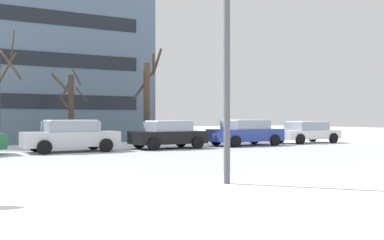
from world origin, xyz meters
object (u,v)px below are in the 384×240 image
(parked_car_silver, at_px, (71,136))
(parked_car_white, at_px, (307,132))
(street_lamp, at_px, (238,47))
(parked_car_black, at_px, (168,134))
(parked_car_blue, at_px, (245,132))

(parked_car_silver, distance_m, parked_car_white, 15.13)
(street_lamp, xyz_separation_m, parked_car_silver, (-1.08, 12.12, -2.61))
(parked_car_black, bearing_deg, parked_car_silver, 177.76)
(street_lamp, bearing_deg, parked_car_black, 71.63)
(parked_car_silver, xyz_separation_m, parked_car_blue, (10.09, -0.11, -0.00))
(street_lamp, height_order, parked_car_black, street_lamp)
(parked_car_silver, relative_size, parked_car_black, 1.12)
(street_lamp, distance_m, parked_car_black, 12.84)
(street_lamp, distance_m, parked_car_white, 18.86)
(parked_car_silver, height_order, parked_car_white, parked_car_silver)
(parked_car_silver, bearing_deg, parked_car_blue, -0.63)
(parked_car_silver, xyz_separation_m, parked_car_white, (15.13, 0.18, -0.06))
(parked_car_white, bearing_deg, parked_car_black, -177.87)
(parked_car_black, bearing_deg, parked_car_white, 2.13)
(parked_car_black, distance_m, parked_car_blue, 5.04)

